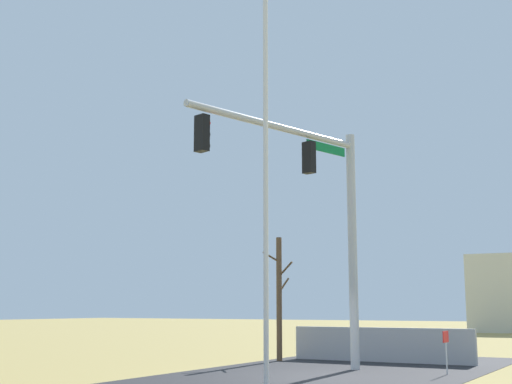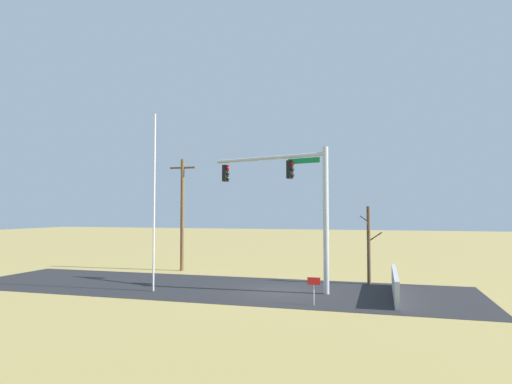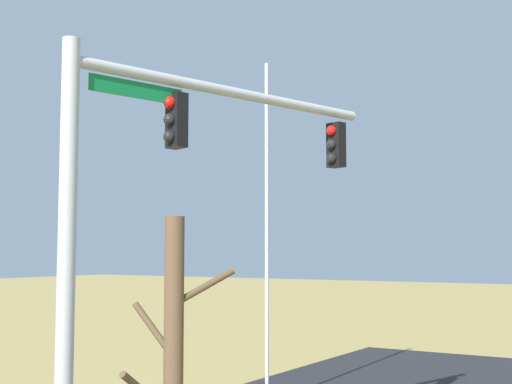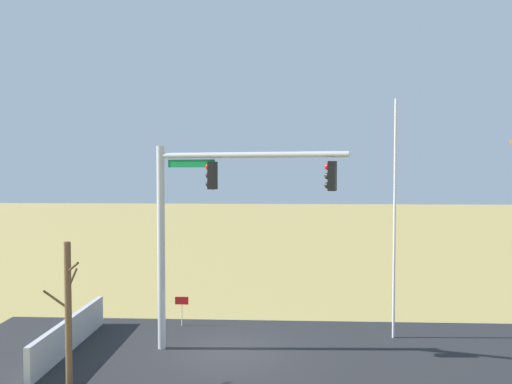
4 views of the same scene
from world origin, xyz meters
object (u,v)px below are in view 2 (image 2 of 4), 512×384
Objects in this scene: utility_pole at (182,212)px; open_sign at (314,285)px; signal_mast at (295,192)px; bare_tree at (369,244)px; flagpole at (154,202)px.

utility_pole reaches higher than open_sign.
signal_mast is 5.58m from bare_tree.
flagpole is at bearing 172.20° from open_sign.
flagpole is 12.13m from bare_tree.
bare_tree is 3.61× the size of open_sign.
bare_tree is at bearing -10.31° from utility_pole.
utility_pole is 14.10m from open_sign.
signal_mast is at bearing -138.55° from bare_tree.
signal_mast is at bearing 16.97° from flagpole.
flagpole is 1.18× the size of utility_pole.
bare_tree is at bearing 71.66° from open_sign.
flagpole is at bearing -163.03° from signal_mast.
flagpole is (-7.04, -2.15, -0.50)m from signal_mast.
signal_mast is at bearing 113.65° from open_sign.
open_sign is (8.49, -1.16, -3.70)m from flagpole.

